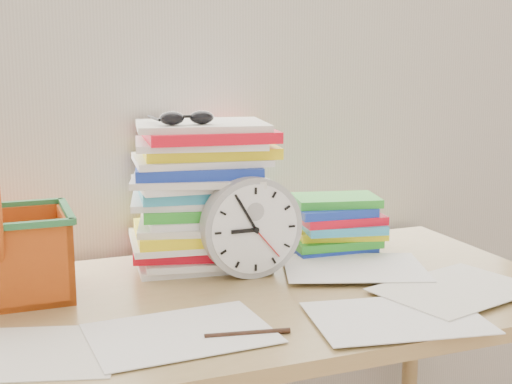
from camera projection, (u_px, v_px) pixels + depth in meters
name	position (u px, v px, depth m)	size (l,w,h in m)	color
curtain	(173.00, 23.00, 1.68)	(2.40, 0.01, 2.50)	beige
desk	(227.00, 329.00, 1.46)	(1.40, 0.70, 0.75)	olive
paper_stack	(204.00, 193.00, 1.63)	(0.33, 0.27, 0.33)	white
clock	(251.00, 227.00, 1.54)	(0.22, 0.22, 0.04)	#A0A0A0
sunglasses	(187.00, 118.00, 1.53)	(0.13, 0.11, 0.03)	black
book_stack	(335.00, 225.00, 1.73)	(0.24, 0.18, 0.14)	white
pen	(248.00, 333.00, 1.23)	(0.01, 0.01, 0.15)	black
scattered_papers	(226.00, 292.00, 1.44)	(1.26, 0.42, 0.02)	white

